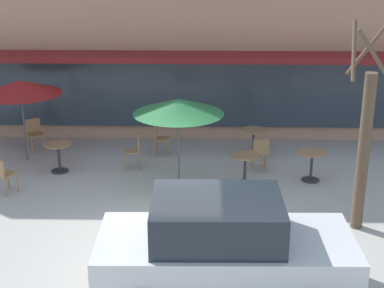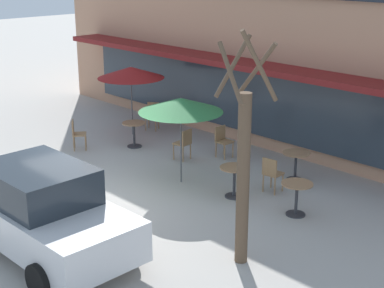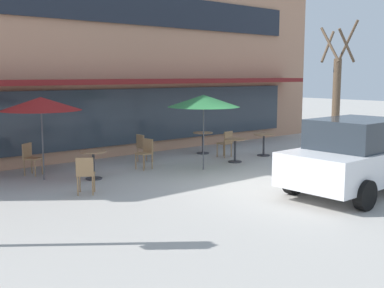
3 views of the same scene
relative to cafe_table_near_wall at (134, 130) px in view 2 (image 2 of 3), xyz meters
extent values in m
plane|color=#ADA8A0|center=(2.78, -3.28, -0.52)|extent=(80.00, 80.00, 0.00)
cube|color=tan|center=(2.78, 6.72, 2.96)|extent=(19.77, 8.00, 6.95)
cube|color=maroon|center=(2.78, 2.17, 2.03)|extent=(16.80, 1.10, 0.16)
cube|color=#2D3842|center=(2.78, 2.66, 0.83)|extent=(15.81, 0.10, 1.90)
cylinder|color=#333338|center=(0.00, 0.00, -0.50)|extent=(0.44, 0.44, 0.03)
cylinder|color=#333338|center=(0.00, 0.00, -0.14)|extent=(0.07, 0.07, 0.70)
cylinder|color=#99704C|center=(0.00, 0.00, 0.23)|extent=(0.70, 0.70, 0.03)
cylinder|color=#333338|center=(6.33, -0.44, -0.50)|extent=(0.44, 0.44, 0.03)
cylinder|color=#333338|center=(6.33, -0.44, -0.14)|extent=(0.07, 0.07, 0.70)
cylinder|color=#99704C|center=(6.33, -0.44, 0.23)|extent=(0.70, 0.70, 0.03)
cylinder|color=#333338|center=(5.03, 1.26, -0.50)|extent=(0.44, 0.44, 0.03)
cylinder|color=#333338|center=(5.03, 1.26, -0.14)|extent=(0.07, 0.07, 0.70)
cylinder|color=#99704C|center=(5.03, 1.26, 0.23)|extent=(0.70, 0.70, 0.03)
cylinder|color=#333338|center=(4.69, -0.68, -0.50)|extent=(0.44, 0.44, 0.03)
cylinder|color=#333338|center=(4.69, -0.68, -0.14)|extent=(0.07, 0.07, 0.70)
cylinder|color=#99704C|center=(4.69, -0.68, 0.23)|extent=(0.70, 0.70, 0.03)
cylinder|color=#4C4C51|center=(3.10, -0.94, 0.58)|extent=(0.04, 0.04, 2.20)
cone|color=#286B38|center=(3.10, -0.94, 1.51)|extent=(2.10, 2.10, 0.35)
cylinder|color=#4C4C51|center=(-1.06, 0.77, 0.58)|extent=(0.04, 0.04, 2.20)
cone|color=maroon|center=(-1.06, 0.77, 1.51)|extent=(2.10, 2.10, 0.35)
cylinder|color=#9E754C|center=(-0.79, 1.51, -0.29)|extent=(0.04, 0.04, 0.45)
cylinder|color=#9E754C|center=(-1.07, 1.32, -0.29)|extent=(0.04, 0.04, 0.45)
cylinder|color=#9E754C|center=(-0.97, 1.79, -0.29)|extent=(0.04, 0.04, 0.45)
cylinder|color=#9E754C|center=(-1.26, 1.60, -0.29)|extent=(0.04, 0.04, 0.45)
cube|color=#9E754C|center=(-1.02, 1.56, -0.05)|extent=(0.55, 0.55, 0.04)
cube|color=#9E754C|center=(-1.12, 1.71, 0.17)|extent=(0.36, 0.25, 0.40)
cylinder|color=#9E754C|center=(1.68, 0.08, -0.29)|extent=(0.04, 0.04, 0.45)
cylinder|color=#9E754C|center=(1.63, 0.42, -0.29)|extent=(0.04, 0.04, 0.45)
cylinder|color=#9E754C|center=(2.02, 0.13, -0.29)|extent=(0.04, 0.04, 0.45)
cylinder|color=#9E754C|center=(1.96, 0.47, -0.29)|extent=(0.04, 0.04, 0.45)
cube|color=#9E754C|center=(1.82, 0.28, -0.05)|extent=(0.46, 0.46, 0.04)
cube|color=#9E754C|center=(2.00, 0.30, 0.17)|extent=(0.10, 0.40, 0.40)
cylinder|color=#9E754C|center=(2.72, 1.43, -0.29)|extent=(0.04, 0.04, 0.45)
cylinder|color=#9E754C|center=(2.72, 1.09, -0.29)|extent=(0.04, 0.04, 0.45)
cylinder|color=#9E754C|center=(2.38, 1.43, -0.29)|extent=(0.04, 0.04, 0.45)
cylinder|color=#9E754C|center=(2.38, 1.09, -0.29)|extent=(0.04, 0.04, 0.45)
cube|color=#9E754C|center=(2.55, 1.26, -0.05)|extent=(0.40, 0.40, 0.04)
cube|color=#9E754C|center=(2.37, 1.26, 0.17)|extent=(0.04, 0.40, 0.40)
cylinder|color=#9E754C|center=(-0.97, -1.08, -0.29)|extent=(0.04, 0.04, 0.45)
cylinder|color=#9E754C|center=(-0.69, -1.28, -0.29)|extent=(0.04, 0.04, 0.45)
cylinder|color=#9E754C|center=(-1.16, -1.36, -0.29)|extent=(0.04, 0.04, 0.45)
cylinder|color=#9E754C|center=(-0.88, -1.56, -0.29)|extent=(0.04, 0.04, 0.45)
cube|color=#9E754C|center=(-0.93, -1.32, -0.05)|extent=(0.56, 0.56, 0.04)
cube|color=#9E754C|center=(-1.03, -1.47, 0.17)|extent=(0.35, 0.26, 0.40)
cylinder|color=#9E754C|center=(4.93, 0.41, -0.29)|extent=(0.04, 0.04, 0.45)
cylinder|color=#9E754C|center=(5.27, 0.44, -0.29)|extent=(0.04, 0.04, 0.45)
cylinder|color=#9E754C|center=(4.96, 0.08, -0.29)|extent=(0.04, 0.04, 0.45)
cylinder|color=#9E754C|center=(5.30, 0.10, -0.29)|extent=(0.04, 0.04, 0.45)
cube|color=#9E754C|center=(5.11, 0.26, -0.05)|extent=(0.43, 0.43, 0.04)
cube|color=#9E754C|center=(5.13, 0.08, 0.17)|extent=(0.40, 0.07, 0.40)
cube|color=silver|center=(4.07, -5.37, 0.18)|extent=(4.23, 1.87, 0.76)
cube|color=#232B33|center=(3.92, -5.37, 0.90)|extent=(2.13, 1.63, 0.68)
cylinder|color=black|center=(5.36, -4.45, -0.20)|extent=(0.64, 0.23, 0.64)
cylinder|color=black|center=(5.39, -6.25, -0.20)|extent=(0.64, 0.23, 0.64)
cylinder|color=black|center=(2.75, -4.49, -0.20)|extent=(0.64, 0.23, 0.64)
cylinder|color=brown|center=(6.87, -2.87, 1.12)|extent=(0.24, 0.24, 3.26)
cylinder|color=brown|center=(7.23, -2.95, 3.26)|extent=(0.26, 0.81, 1.27)
cylinder|color=brown|center=(6.82, -2.52, 3.12)|extent=(0.77, 0.18, 0.99)
cylinder|color=brown|center=(6.51, -2.81, 3.16)|extent=(0.21, 0.80, 1.07)
cylinder|color=brown|center=(6.80, -3.19, 3.12)|extent=(0.73, 0.23, 1.00)
camera|label=1|loc=(3.72, -13.88, 5.19)|focal=55.00mm
camera|label=2|loc=(13.41, -10.38, 5.01)|focal=55.00mm
camera|label=3|loc=(-6.17, -11.32, 2.25)|focal=45.00mm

